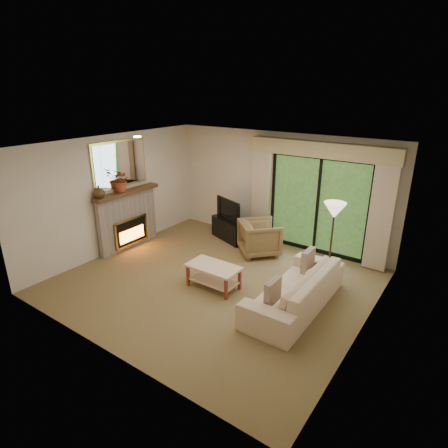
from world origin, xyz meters
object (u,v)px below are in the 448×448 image
Objects in this scene: sofa at (295,288)px; coffee_table at (214,277)px; media_console at (231,229)px; armchair at (260,238)px.

sofa reaches higher than coffee_table.
media_console is 1.23× the size of armchair.
coffee_table is at bearing 135.18° from armchair.
coffee_table is (-1.51, -0.29, -0.12)m from sofa.
armchair reaches higher than media_console.
sofa is (2.56, -1.84, 0.08)m from media_console.
media_console is 3.15m from sofa.
armchair is at bearing 91.94° from coffee_table.
media_console is 1.05× the size of coffee_table.
media_console is at bearing 24.74° from armchair.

